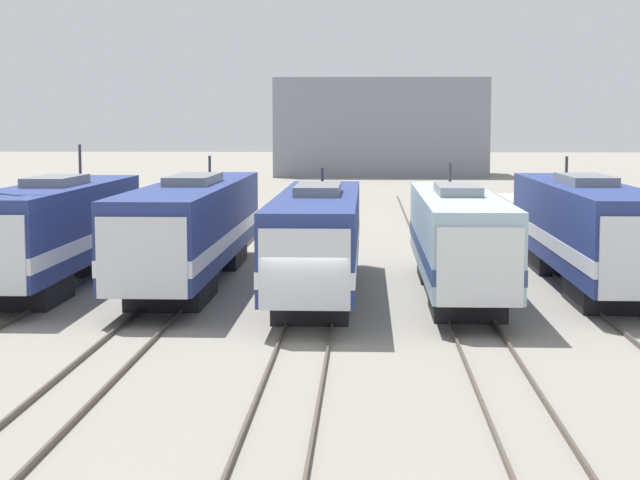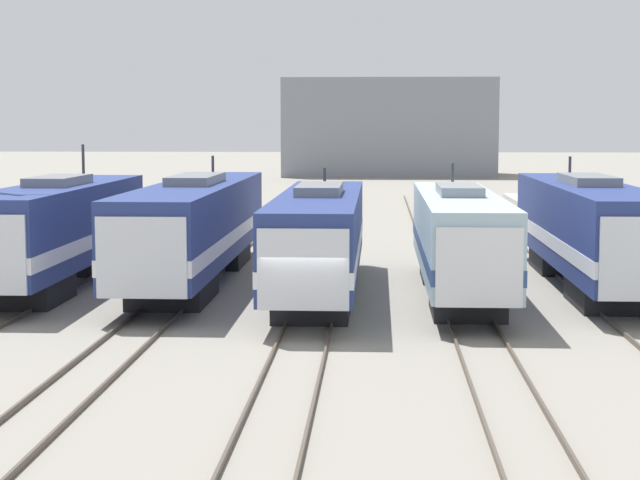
# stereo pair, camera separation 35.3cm
# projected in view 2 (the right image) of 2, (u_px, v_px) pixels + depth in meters

# --- Properties ---
(ground_plane) EXTENTS (400.00, 400.00, 0.00)m
(ground_plane) POSITION_uv_depth(u_px,v_px,m) (305.00, 337.00, 31.80)
(ground_plane) COLOR gray
(rail_pair_center_left) EXTENTS (1.51, 120.00, 0.15)m
(rail_pair_center_left) POSITION_uv_depth(u_px,v_px,m) (135.00, 333.00, 32.07)
(rail_pair_center_left) COLOR #4C4238
(rail_pair_center_left) RESTS_ON ground_plane
(rail_pair_center) EXTENTS (1.51, 120.00, 0.15)m
(rail_pair_center) POSITION_uv_depth(u_px,v_px,m) (305.00, 334.00, 31.79)
(rail_pair_center) COLOR #4C4238
(rail_pair_center) RESTS_ON ground_plane
(rail_pair_center_right) EXTENTS (1.51, 120.00, 0.15)m
(rail_pair_center_right) POSITION_uv_depth(u_px,v_px,m) (478.00, 336.00, 31.51)
(rail_pair_center_right) COLOR #4C4238
(rail_pair_center_right) RESTS_ON ground_plane
(locomotive_far_left) EXTENTS (3.04, 16.29, 5.44)m
(locomotive_far_left) POSITION_uv_depth(u_px,v_px,m) (56.00, 231.00, 41.00)
(locomotive_far_left) COLOR black
(locomotive_far_left) RESTS_ON ground_plane
(locomotive_center_left) EXTENTS (3.11, 20.10, 4.91)m
(locomotive_center_left) POSITION_uv_depth(u_px,v_px,m) (194.00, 228.00, 42.21)
(locomotive_center_left) COLOR black
(locomotive_center_left) RESTS_ON ground_plane
(locomotive_center) EXTENTS (2.93, 17.31, 4.55)m
(locomotive_center) POSITION_uv_depth(u_px,v_px,m) (319.00, 240.00, 38.79)
(locomotive_center) COLOR black
(locomotive_center) RESTS_ON ground_plane
(locomotive_center_right) EXTENTS (2.81, 16.35, 4.74)m
(locomotive_center_right) POSITION_uv_depth(u_px,v_px,m) (460.00, 240.00, 38.81)
(locomotive_center_right) COLOR #232326
(locomotive_center_right) RESTS_ON ground_plane
(locomotive_far_right) EXTENTS (3.04, 18.28, 4.93)m
(locomotive_far_right) POSITION_uv_depth(u_px,v_px,m) (589.00, 231.00, 40.87)
(locomotive_far_right) COLOR black
(locomotive_far_right) RESTS_ON ground_plane
(depot_building) EXTENTS (24.88, 14.72, 11.51)m
(depot_building) POSITION_uv_depth(u_px,v_px,m) (389.00, 127.00, 129.09)
(depot_building) COLOR gray
(depot_building) RESTS_ON ground_plane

